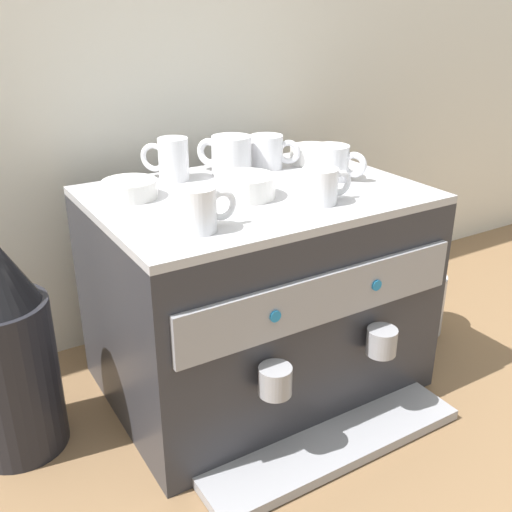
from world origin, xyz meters
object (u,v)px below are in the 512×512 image
(ceramic_cup_3, at_px, (200,209))
(ceramic_bowl_0, at_px, (245,187))
(ceramic_cup_1, at_px, (322,186))
(ceramic_cup_2, at_px, (268,152))
(ceramic_cup_0, at_px, (333,163))
(ceramic_cup_5, at_px, (171,159))
(coffee_grinder, at_px, (4,348))
(milk_pitcher, at_px, (421,303))
(ceramic_bowl_1, at_px, (130,189))
(espresso_machine, at_px, (257,292))
(ceramic_cup_4, at_px, (229,155))
(ceramic_bowl_2, at_px, (312,155))

(ceramic_cup_3, distance_m, ceramic_bowl_0, 0.19)
(ceramic_cup_1, relative_size, ceramic_cup_2, 1.00)
(ceramic_cup_0, bearing_deg, ceramic_cup_1, -135.29)
(ceramic_cup_0, distance_m, ceramic_bowl_0, 0.21)
(ceramic_cup_2, relative_size, ceramic_cup_3, 1.01)
(ceramic_cup_2, relative_size, ceramic_bowl_0, 0.89)
(ceramic_cup_5, relative_size, coffee_grinder, 0.21)
(coffee_grinder, relative_size, milk_pitcher, 2.90)
(ceramic_bowl_1, bearing_deg, ceramic_cup_5, 31.11)
(ceramic_cup_5, bearing_deg, ceramic_cup_0, -31.01)
(ceramic_cup_0, height_order, coffee_grinder, ceramic_cup_0)
(espresso_machine, height_order, ceramic_bowl_0, ceramic_bowl_0)
(ceramic_cup_1, distance_m, ceramic_cup_4, 0.26)
(ceramic_bowl_1, bearing_deg, ceramic_cup_2, 7.77)
(ceramic_cup_0, distance_m, coffee_grinder, 0.70)
(ceramic_cup_4, xyz_separation_m, ceramic_cup_5, (-0.12, 0.02, 0.00))
(milk_pitcher, bearing_deg, ceramic_bowl_0, 177.87)
(ceramic_cup_4, xyz_separation_m, ceramic_bowl_2, (0.20, -0.02, -0.02))
(ceramic_cup_5, bearing_deg, ceramic_bowl_0, -69.31)
(ceramic_bowl_2, bearing_deg, ceramic_cup_1, -123.15)
(ceramic_cup_4, xyz_separation_m, milk_pitcher, (0.43, -0.17, -0.39))
(ceramic_cup_2, relative_size, milk_pitcher, 0.66)
(ceramic_bowl_1, relative_size, coffee_grinder, 0.23)
(ceramic_bowl_0, bearing_deg, ceramic_bowl_1, 149.43)
(ceramic_bowl_0, xyz_separation_m, milk_pitcher, (0.49, -0.02, -0.37))
(ceramic_cup_1, xyz_separation_m, ceramic_cup_5, (-0.17, 0.28, 0.01))
(ceramic_cup_4, xyz_separation_m, ceramic_bowl_1, (-0.23, -0.05, -0.02))
(ceramic_bowl_2, bearing_deg, ceramic_cup_0, -109.00)
(ceramic_cup_2, xyz_separation_m, ceramic_bowl_2, (0.11, -0.02, -0.02))
(ceramic_cup_5, relative_size, milk_pitcher, 0.60)
(ceramic_cup_3, bearing_deg, ceramic_bowl_2, 31.85)
(ceramic_cup_0, distance_m, ceramic_cup_1, 0.16)
(ceramic_cup_4, bearing_deg, ceramic_cup_5, 169.06)
(ceramic_cup_0, height_order, ceramic_bowl_1, ceramic_cup_0)
(espresso_machine, relative_size, ceramic_cup_4, 5.21)
(ceramic_cup_2, bearing_deg, ceramic_cup_0, -66.19)
(espresso_machine, height_order, ceramic_cup_5, ceramic_cup_5)
(ceramic_bowl_0, bearing_deg, ceramic_cup_1, -44.97)
(ceramic_bowl_2, height_order, milk_pitcher, ceramic_bowl_2)
(ceramic_cup_2, height_order, coffee_grinder, ceramic_cup_2)
(espresso_machine, bearing_deg, ceramic_cup_2, 50.71)
(ceramic_cup_2, bearing_deg, ceramic_bowl_1, -172.23)
(ceramic_cup_1, bearing_deg, coffee_grinder, 162.85)
(espresso_machine, bearing_deg, ceramic_bowl_0, -155.15)
(ceramic_cup_2, bearing_deg, ceramic_bowl_0, -134.06)
(ceramic_bowl_2, distance_m, milk_pitcher, 0.46)
(ceramic_cup_1, bearing_deg, milk_pitcher, 11.82)
(ceramic_bowl_1, height_order, milk_pitcher, ceramic_bowl_1)
(ceramic_cup_0, height_order, ceramic_cup_5, ceramic_cup_5)
(ceramic_cup_5, distance_m, milk_pitcher, 0.70)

